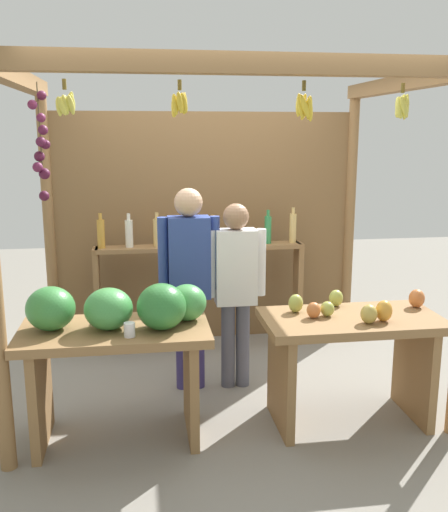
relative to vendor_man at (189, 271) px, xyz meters
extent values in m
plane|color=gray|center=(0.25, 0.08, -0.97)|extent=(12.00, 12.00, 0.00)
cylinder|color=olive|center=(-1.21, 1.14, 0.26)|extent=(0.10, 0.10, 2.47)
cylinder|color=olive|center=(1.72, 1.14, 0.26)|extent=(0.10, 0.10, 2.47)
cube|color=olive|center=(0.25, -0.98, 1.44)|extent=(3.04, 0.12, 0.12)
cube|color=olive|center=(-1.21, 0.08, 1.44)|extent=(0.12, 2.22, 0.12)
cube|color=olive|center=(1.72, 0.08, 1.44)|extent=(0.12, 2.22, 0.12)
cube|color=brown|center=(0.25, 1.16, 0.14)|extent=(2.94, 0.04, 2.22)
cylinder|color=brown|center=(-0.11, -0.84, 1.33)|extent=(0.02, 0.02, 0.06)
ellipsoid|color=gold|center=(-0.09, -0.84, 1.22)|extent=(0.04, 0.08, 0.13)
ellipsoid|color=gold|center=(-0.10, -0.82, 1.23)|extent=(0.06, 0.06, 0.13)
ellipsoid|color=gold|center=(-0.12, -0.81, 1.22)|extent=(0.08, 0.04, 0.13)
ellipsoid|color=gold|center=(-0.14, -0.81, 1.20)|extent=(0.06, 0.05, 0.13)
ellipsoid|color=gold|center=(-0.15, -0.84, 1.20)|extent=(0.04, 0.06, 0.13)
ellipsoid|color=gold|center=(-0.14, -0.86, 1.21)|extent=(0.05, 0.05, 0.13)
ellipsoid|color=gold|center=(-0.12, -0.89, 1.23)|extent=(0.05, 0.04, 0.13)
ellipsoid|color=gold|center=(-0.09, -0.86, 1.22)|extent=(0.06, 0.07, 0.13)
cylinder|color=brown|center=(0.62, -0.90, 1.33)|extent=(0.02, 0.02, 0.06)
ellipsoid|color=gold|center=(0.66, -0.90, 1.20)|extent=(0.04, 0.08, 0.15)
ellipsoid|color=gold|center=(0.64, -0.87, 1.20)|extent=(0.08, 0.07, 0.15)
ellipsoid|color=gold|center=(0.62, -0.88, 1.21)|extent=(0.09, 0.05, 0.15)
ellipsoid|color=gold|center=(0.59, -0.89, 1.21)|extent=(0.06, 0.09, 0.15)
ellipsoid|color=gold|center=(0.60, -0.91, 1.21)|extent=(0.05, 0.07, 0.15)
ellipsoid|color=gold|center=(0.62, -0.94, 1.21)|extent=(0.08, 0.04, 0.15)
ellipsoid|color=gold|center=(0.65, -0.93, 1.19)|extent=(0.06, 0.06, 0.15)
cylinder|color=brown|center=(1.28, -0.82, 1.33)|extent=(0.02, 0.02, 0.06)
ellipsoid|color=#D1CC4C|center=(1.31, -0.82, 1.20)|extent=(0.04, 0.07, 0.14)
ellipsoid|color=#D1CC4C|center=(1.31, -0.79, 1.22)|extent=(0.06, 0.06, 0.15)
ellipsoid|color=#D1CC4C|center=(1.28, -0.79, 1.23)|extent=(0.08, 0.04, 0.14)
ellipsoid|color=#D1CC4C|center=(1.27, -0.80, 1.21)|extent=(0.07, 0.07, 0.15)
ellipsoid|color=#D1CC4C|center=(1.26, -0.81, 1.21)|extent=(0.04, 0.08, 0.15)
ellipsoid|color=#D1CC4C|center=(1.26, -0.83, 1.21)|extent=(0.05, 0.05, 0.15)
ellipsoid|color=#D1CC4C|center=(1.28, -0.86, 1.21)|extent=(0.08, 0.04, 0.14)
ellipsoid|color=#D1CC4C|center=(1.30, -0.83, 1.22)|extent=(0.08, 0.08, 0.15)
cylinder|color=brown|center=(-0.77, -0.80, 1.33)|extent=(0.02, 0.02, 0.06)
ellipsoid|color=#D1CC4C|center=(-0.74, -0.80, 1.22)|extent=(0.04, 0.08, 0.12)
ellipsoid|color=#D1CC4C|center=(-0.75, -0.78, 1.23)|extent=(0.06, 0.07, 0.13)
ellipsoid|color=#D1CC4C|center=(-0.76, -0.76, 1.22)|extent=(0.06, 0.04, 0.12)
ellipsoid|color=#D1CC4C|center=(-0.79, -0.77, 1.21)|extent=(0.06, 0.05, 0.12)
ellipsoid|color=#D1CC4C|center=(-0.80, -0.78, 1.20)|extent=(0.05, 0.06, 0.12)
ellipsoid|color=#D1CC4C|center=(-0.81, -0.81, 1.20)|extent=(0.05, 0.07, 0.12)
ellipsoid|color=#D1CC4C|center=(-0.79, -0.84, 1.20)|extent=(0.08, 0.05, 0.12)
ellipsoid|color=#D1CC4C|center=(-0.77, -0.83, 1.21)|extent=(0.06, 0.04, 0.12)
ellipsoid|color=#D1CC4C|center=(-0.74, -0.82, 1.21)|extent=(0.06, 0.06, 0.13)
cylinder|color=#4C422D|center=(-0.96, -0.58, 1.08)|extent=(0.01, 0.01, 0.55)
sphere|color=#47142D|center=(-0.94, -0.57, 1.28)|extent=(0.06, 0.06, 0.06)
sphere|color=#601E42|center=(-0.99, -0.61, 1.22)|extent=(0.06, 0.06, 0.06)
sphere|color=#601E42|center=(-0.95, -0.57, 1.14)|extent=(0.06, 0.06, 0.06)
sphere|color=#511938|center=(-0.94, -0.57, 1.07)|extent=(0.06, 0.06, 0.06)
sphere|color=#511938|center=(-0.96, -0.60, 1.00)|extent=(0.06, 0.06, 0.06)
sphere|color=#47142D|center=(-0.93, -0.57, 0.98)|extent=(0.06, 0.06, 0.06)
sphere|color=#47142D|center=(-0.98, -0.57, 0.91)|extent=(0.07, 0.07, 0.07)
sphere|color=#601E42|center=(-0.98, -0.61, 0.84)|extent=(0.06, 0.06, 0.06)
sphere|color=#47142D|center=(-0.95, -0.58, 0.80)|extent=(0.07, 0.07, 0.07)
sphere|color=#47142D|center=(-0.97, -0.55, 0.66)|extent=(0.06, 0.06, 0.06)
cube|color=olive|center=(-0.55, -0.72, -0.22)|extent=(1.23, 0.64, 0.06)
cube|color=olive|center=(-1.05, -0.72, -0.61)|extent=(0.06, 0.58, 0.72)
cube|color=olive|center=(-0.06, -0.72, -0.61)|extent=(0.06, 0.58, 0.72)
ellipsoid|color=#38843D|center=(-0.95, -0.69, -0.05)|extent=(0.44, 0.44, 0.28)
ellipsoid|color=#2D7533|center=(-0.25, -0.78, -0.04)|extent=(0.39, 0.39, 0.30)
ellipsoid|color=#429347|center=(-0.07, -0.62, -0.06)|extent=(0.31, 0.31, 0.25)
ellipsoid|color=#429347|center=(-0.58, -0.73, -0.05)|extent=(0.43, 0.43, 0.27)
cylinder|color=white|center=(-0.45, -0.90, -0.14)|extent=(0.07, 0.07, 0.09)
cube|color=olive|center=(1.06, -0.72, -0.22)|extent=(1.23, 0.64, 0.06)
cube|color=olive|center=(0.57, -0.72, -0.61)|extent=(0.06, 0.58, 0.72)
cube|color=olive|center=(1.55, -0.72, -0.61)|extent=(0.06, 0.58, 0.72)
ellipsoid|color=#CC7038|center=(1.60, -0.58, -0.12)|extent=(0.15, 0.15, 0.13)
ellipsoid|color=#A8B24C|center=(1.03, -0.47, -0.13)|extent=(0.14, 0.14, 0.12)
ellipsoid|color=#A8B24C|center=(0.70, -0.56, -0.12)|extent=(0.13, 0.13, 0.13)
ellipsoid|color=#B79E47|center=(1.12, -0.87, -0.12)|extent=(0.15, 0.15, 0.13)
ellipsoid|color=#CC7038|center=(0.79, -0.71, -0.13)|extent=(0.11, 0.11, 0.11)
ellipsoid|color=#A8B24C|center=(0.89, -0.69, -0.14)|extent=(0.12, 0.12, 0.11)
ellipsoid|color=gold|center=(1.24, -0.84, -0.12)|extent=(0.16, 0.16, 0.14)
cube|color=olive|center=(-0.78, 0.88, -0.47)|extent=(0.05, 0.20, 1.00)
cube|color=olive|center=(1.13, 0.88, -0.47)|extent=(0.05, 0.20, 1.00)
cube|color=olive|center=(0.18, 0.88, 0.01)|extent=(1.91, 0.22, 0.04)
cylinder|color=gold|center=(-0.72, 0.88, 0.16)|extent=(0.07, 0.07, 0.26)
cylinder|color=gold|center=(-0.72, 0.88, 0.32)|extent=(0.03, 0.03, 0.06)
cylinder|color=silver|center=(-0.47, 0.88, 0.16)|extent=(0.07, 0.07, 0.25)
cylinder|color=silver|center=(-0.47, 0.88, 0.31)|extent=(0.03, 0.03, 0.06)
cylinder|color=#D8B266|center=(-0.22, 0.88, 0.16)|extent=(0.07, 0.07, 0.25)
cylinder|color=#D8B266|center=(-0.22, 0.88, 0.31)|extent=(0.03, 0.03, 0.06)
cylinder|color=#994C1E|center=(0.05, 0.88, 0.15)|extent=(0.07, 0.07, 0.25)
cylinder|color=#994C1E|center=(0.05, 0.88, 0.31)|extent=(0.03, 0.03, 0.06)
cylinder|color=gold|center=(0.30, 0.88, 0.14)|extent=(0.08, 0.08, 0.22)
cylinder|color=gold|center=(0.30, 0.88, 0.28)|extent=(0.04, 0.04, 0.06)
cylinder|color=#994C1E|center=(0.56, 0.88, 0.17)|extent=(0.07, 0.07, 0.27)
cylinder|color=#994C1E|center=(0.56, 0.88, 0.33)|extent=(0.03, 0.03, 0.06)
cylinder|color=#338C4C|center=(0.82, 0.88, 0.16)|extent=(0.07, 0.07, 0.26)
cylinder|color=#338C4C|center=(0.82, 0.88, 0.32)|extent=(0.03, 0.03, 0.06)
cylinder|color=#D8B266|center=(1.06, 0.88, 0.17)|extent=(0.07, 0.07, 0.28)
cylinder|color=#D8B266|center=(1.06, 0.88, 0.34)|extent=(0.03, 0.03, 0.06)
cylinder|color=navy|center=(-0.06, 0.00, -0.59)|extent=(0.11, 0.11, 0.76)
cylinder|color=navy|center=(0.06, 0.00, -0.59)|extent=(0.11, 0.11, 0.76)
cube|color=#2D428C|center=(0.00, 0.00, 0.11)|extent=(0.32, 0.19, 0.64)
cylinder|color=#2D428C|center=(-0.20, 0.00, 0.14)|extent=(0.08, 0.08, 0.58)
cylinder|color=#2D428C|center=(0.20, 0.00, 0.14)|extent=(0.08, 0.08, 0.58)
sphere|color=tan|center=(0.00, 0.00, 0.54)|extent=(0.22, 0.22, 0.22)
cylinder|color=#525464|center=(0.30, -0.02, -0.62)|extent=(0.11, 0.11, 0.70)
cylinder|color=#525464|center=(0.42, -0.02, -0.62)|extent=(0.11, 0.11, 0.70)
cube|color=white|center=(0.36, -0.02, 0.03)|extent=(0.32, 0.19, 0.59)
cylinder|color=white|center=(0.16, -0.02, 0.06)|extent=(0.08, 0.08, 0.53)
cylinder|color=white|center=(0.56, -0.02, 0.06)|extent=(0.08, 0.08, 0.53)
sphere|color=#997051|center=(0.36, -0.02, 0.42)|extent=(0.20, 0.20, 0.20)
camera|label=1|loc=(-0.36, -4.31, 1.05)|focal=40.02mm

